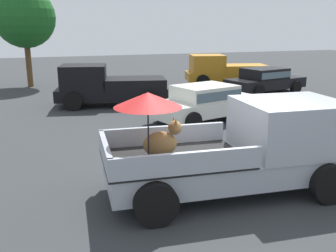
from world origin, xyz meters
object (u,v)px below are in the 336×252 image
at_px(pickup_truck_red, 107,86).
at_px(parked_sedan_near, 265,79).
at_px(parked_sedan_far, 206,101).
at_px(pickup_truck_far, 223,70).
at_px(pickup_truck_main, 246,147).

xyz_separation_m(pickup_truck_red, parked_sedan_near, (8.35, 0.23, -0.13)).
bearing_deg(parked_sedan_near, parked_sedan_far, -153.70).
height_order(pickup_truck_red, parked_sedan_far, pickup_truck_red).
height_order(pickup_truck_red, pickup_truck_far, same).
xyz_separation_m(parked_sedan_near, parked_sedan_far, (-5.48, -4.29, 0.00)).
bearing_deg(pickup_truck_red, pickup_truck_far, -141.91).
bearing_deg(pickup_truck_far, pickup_truck_main, 78.18).
height_order(pickup_truck_main, parked_sedan_far, pickup_truck_main).
height_order(pickup_truck_main, pickup_truck_red, pickup_truck_main).
distance_m(parked_sedan_near, parked_sedan_far, 6.96).
relative_size(pickup_truck_main, parked_sedan_near, 1.14).
height_order(pickup_truck_main, parked_sedan_near, pickup_truck_main).
distance_m(pickup_truck_far, parked_sedan_near, 3.44).
distance_m(pickup_truck_main, parked_sedan_far, 6.18).
height_order(parked_sedan_near, parked_sedan_far, same).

